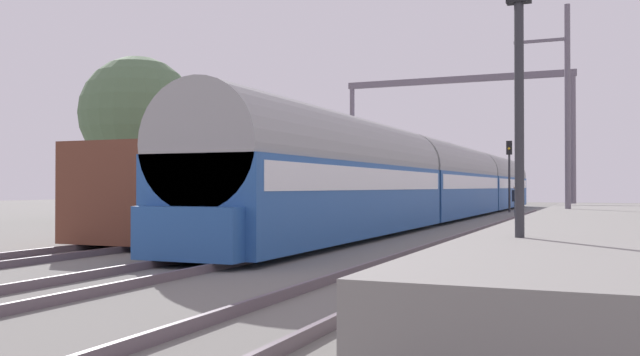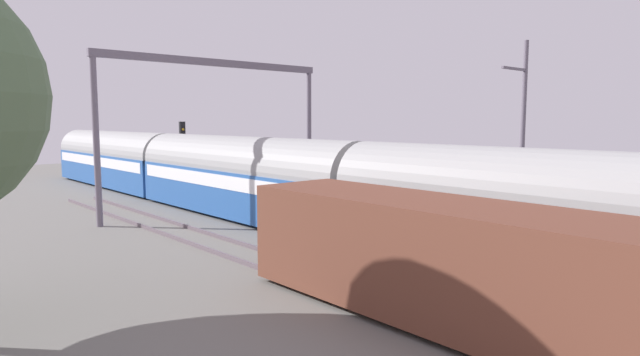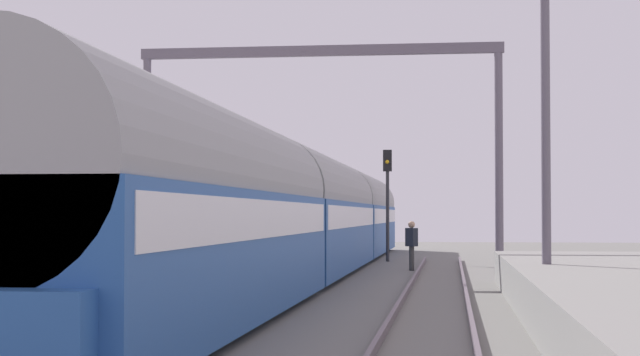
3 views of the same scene
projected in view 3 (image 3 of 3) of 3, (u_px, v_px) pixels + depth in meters
ground at (138, 349)px, 15.31m from camera, size 120.00×120.00×0.00m
track_west at (138, 343)px, 15.31m from camera, size 1.52×60.00×0.16m
track_east at (425, 348)px, 14.80m from camera, size 1.52×60.00×0.16m
passenger_train at (311, 214)px, 34.30m from camera, size 2.93×49.20×3.82m
person_crossing at (412, 241)px, 36.63m from camera, size 0.46×0.45×1.73m
railway_signal_far at (388, 189)px, 43.84m from camera, size 0.36×0.30×4.67m
catenary_gantry at (319, 109)px, 36.54m from camera, size 12.76×0.28×7.86m
catenary_pole_east_mid at (543, 113)px, 22.57m from camera, size 1.90×0.20×8.00m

